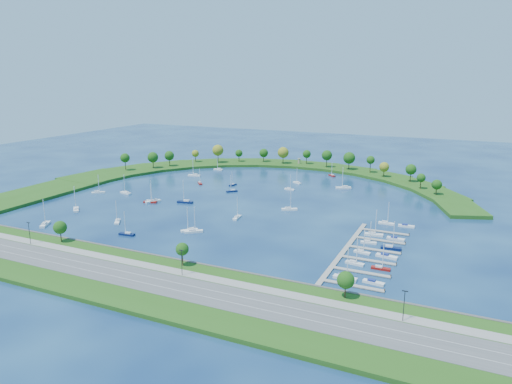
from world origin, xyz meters
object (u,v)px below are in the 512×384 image
at_px(moored_boat_6, 200,183).
at_px(moored_boat_11, 232,191).
at_px(moored_boat_16, 189,230).
at_px(docked_boat_5, 386,256).
at_px(moored_boat_10, 117,221).
at_px(harbor_tower, 299,161).
at_px(docked_boat_4, 362,251).
at_px(docked_boat_9, 396,239).
at_px(moored_boat_19, 344,187).
at_px(moored_boat_20, 98,192).
at_px(docked_boat_1, 373,282).
at_px(moored_boat_4, 233,184).
at_px(moored_boat_3, 185,201).
at_px(moored_boat_1, 290,189).
at_px(moored_boat_9, 237,217).
at_px(moored_boat_8, 332,175).
at_px(moored_boat_2, 194,175).
at_px(docked_boat_11, 406,226).
at_px(moored_boat_15, 45,224).
at_px(docked_boat_10, 386,223).
at_px(moored_boat_5, 126,192).
at_px(moored_boat_17, 193,231).
at_px(moored_boat_13, 218,169).
at_px(moored_boat_18, 76,209).
at_px(moored_boat_12, 127,233).
at_px(docked_boat_2, 355,262).
at_px(docked_boat_7, 391,247).
at_px(moored_boat_14, 289,209).
at_px(docked_boat_3, 381,267).
at_px(docked_boat_6, 369,242).
at_px(docked_boat_8, 374,234).
at_px(moored_boat_21, 297,182).
at_px(moored_boat_7, 150,201).
at_px(dock_system, 361,253).

xyz_separation_m(moored_boat_6, moored_boat_11, (31.16, -10.94, -0.00)).
bearing_deg(moored_boat_16, docked_boat_5, 134.72).
bearing_deg(moored_boat_10, harbor_tower, 134.73).
bearing_deg(docked_boat_4, docked_boat_9, 73.58).
height_order(moored_boat_19, moored_boat_20, moored_boat_19).
xyz_separation_m(harbor_tower, docked_boat_1, (103.12, -206.34, -3.64)).
bearing_deg(moored_boat_4, moored_boat_3, 8.02).
distance_m(moored_boat_1, moored_boat_9, 72.04).
height_order(harbor_tower, moored_boat_8, moored_boat_8).
relative_size(moored_boat_2, docked_boat_11, 1.74).
bearing_deg(moored_boat_15, docked_boat_10, -94.22).
distance_m(moored_boat_16, docked_boat_11, 108.92).
bearing_deg(moored_boat_5, moored_boat_17, 162.37).
distance_m(moored_boat_8, docked_boat_5, 163.50).
distance_m(moored_boat_9, moored_boat_13, 132.96).
xyz_separation_m(moored_boat_18, moored_boat_19, (124.15, 115.47, 0.04)).
distance_m(moored_boat_18, docked_boat_4, 161.55).
relative_size(moored_boat_1, moored_boat_12, 0.88).
distance_m(moored_boat_19, docked_boat_2, 131.56).
distance_m(harbor_tower, docked_boat_5, 206.09).
bearing_deg(docked_boat_7, moored_boat_14, 144.28).
bearing_deg(docked_boat_7, moored_boat_1, 129.46).
bearing_deg(docked_boat_9, docked_boat_3, -84.50).
height_order(moored_boat_5, moored_boat_6, moored_boat_5).
bearing_deg(docked_boat_11, moored_boat_4, 156.97).
bearing_deg(docked_boat_11, moored_boat_20, -179.44).
height_order(moored_boat_13, moored_boat_16, moored_boat_16).
relative_size(moored_boat_15, moored_boat_17, 1.06).
xyz_separation_m(moored_boat_3, moored_boat_12, (6.84, -61.02, -0.07)).
bearing_deg(docked_boat_2, docked_boat_6, 96.91).
xyz_separation_m(harbor_tower, docked_boat_11, (105.02, -132.46, -3.64)).
xyz_separation_m(moored_boat_1, moored_boat_4, (-40.38, -4.58, -0.01)).
distance_m(docked_boat_3, docked_boat_8, 40.73).
height_order(moored_boat_18, moored_boat_21, moored_boat_18).
distance_m(moored_boat_9, docked_boat_11, 87.34).
bearing_deg(moored_boat_7, docked_boat_6, -21.84).
xyz_separation_m(moored_boat_5, moored_boat_7, (28.08, -11.46, -0.02)).
height_order(moored_boat_13, docked_boat_3, moored_boat_13).
bearing_deg(moored_boat_9, moored_boat_7, 77.89).
bearing_deg(docked_boat_5, moored_boat_9, 171.46).
relative_size(moored_boat_17, docked_boat_6, 1.24).
bearing_deg(moored_boat_21, moored_boat_17, 119.10).
xyz_separation_m(docked_boat_1, docked_boat_6, (-10.44, 41.91, 0.27)).
relative_size(moored_boat_13, moored_boat_14, 0.86).
xyz_separation_m(moored_boat_15, docked_boat_11, (167.66, 75.09, -0.37)).
height_order(moored_boat_15, moored_boat_19, moored_boat_19).
xyz_separation_m(dock_system, docked_boat_2, (0.23, -12.53, 0.53)).
xyz_separation_m(moored_boat_6, docked_boat_9, (143.45, -60.73, -0.27)).
distance_m(moored_boat_4, docked_boat_10, 120.40).
bearing_deg(moored_boat_15, moored_boat_19, -69.40).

